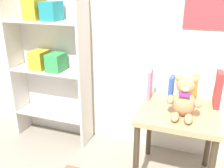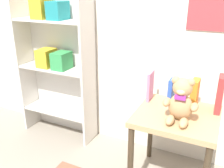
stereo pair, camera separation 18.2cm
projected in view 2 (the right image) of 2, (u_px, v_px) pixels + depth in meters
The scene contains 7 objects.
bookshelf_side at pixel (57, 58), 2.22m from camera, with size 0.70×0.23×1.30m.
display_table at pixel (176, 126), 1.65m from camera, with size 0.52×0.50×0.56m.
teddy_bear at pixel (181, 101), 1.50m from camera, with size 0.21×0.19×0.28m.
book_standing_pink at pixel (150, 86), 1.79m from camera, with size 0.02×0.12×0.21m, color #D17093.
book_standing_blue at pixel (171, 91), 1.73m from camera, with size 0.03×0.10×0.19m, color #2D51B7.
book_standing_orange at pixel (194, 94), 1.67m from camera, with size 0.04×0.11×0.20m, color orange.
book_standing_red at pixel (220, 94), 1.61m from camera, with size 0.04×0.13×0.25m, color red.
Camera 2 is at (0.35, -0.40, 1.33)m, focal length 40.00 mm.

